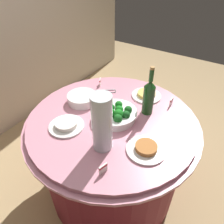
{
  "coord_description": "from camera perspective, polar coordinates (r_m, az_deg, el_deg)",
  "views": [
    {
      "loc": [
        -0.9,
        -0.58,
        1.63
      ],
      "look_at": [
        0.0,
        0.0,
        0.79
      ],
      "focal_mm": 34.05,
      "sensor_mm": 36.0,
      "label": 1
    }
  ],
  "objects": [
    {
      "name": "ground_plane",
      "position": [
        1.96,
        -0.0,
        -18.5
      ],
      "size": [
        6.0,
        6.0,
        0.0
      ],
      "primitive_type": "plane",
      "color": "tan"
    },
    {
      "name": "plate_stack",
      "position": [
        1.54,
        -8.03,
        3.65
      ],
      "size": [
        0.21,
        0.21,
        0.06
      ],
      "color": "white",
      "rests_on": "buffet_table"
    },
    {
      "name": "label_placard_rear",
      "position": [
        1.73,
        -3.19,
        8.16
      ],
      "size": [
        0.05,
        0.03,
        0.05
      ],
      "color": "white",
      "rests_on": "buffet_table"
    },
    {
      "name": "buffet_table",
      "position": [
        1.65,
        -0.0,
        -11.36
      ],
      "size": [
        1.16,
        1.16,
        0.74
      ],
      "color": "maroon",
      "rests_on": "ground_plane"
    },
    {
      "name": "food_plate_noodles",
      "position": [
        1.61,
        9.22,
        4.58
      ],
      "size": [
        0.22,
        0.22,
        0.03
      ],
      "color": "white",
      "rests_on": "buffet_table"
    },
    {
      "name": "label_placard_front",
      "position": [
        1.55,
        15.65,
        2.75
      ],
      "size": [
        0.05,
        0.01,
        0.05
      ],
      "color": "white",
      "rests_on": "buffet_table"
    },
    {
      "name": "wine_bottle",
      "position": [
        1.39,
        9.85,
        4.17
      ],
      "size": [
        0.07,
        0.07,
        0.34
      ],
      "color": "#184418",
      "rests_on": "buffet_table"
    },
    {
      "name": "food_plate_rice",
      "position": [
        1.35,
        -12.15,
        -3.39
      ],
      "size": [
        0.22,
        0.22,
        0.04
      ],
      "color": "white",
      "rests_on": "buffet_table"
    },
    {
      "name": "broccoli_bowl",
      "position": [
        1.36,
        1.01,
        -0.49
      ],
      "size": [
        0.28,
        0.28,
        0.11
      ],
      "color": "white",
      "rests_on": "buffet_table"
    },
    {
      "name": "label_placard_mid",
      "position": [
        1.08,
        -2.41,
        -14.91
      ],
      "size": [
        0.05,
        0.02,
        0.05
      ],
      "color": "white",
      "rests_on": "buffet_table"
    },
    {
      "name": "food_plate_peanuts",
      "position": [
        1.2,
        9.12,
        -9.69
      ],
      "size": [
        0.22,
        0.22,
        0.04
      ],
      "color": "white",
      "rests_on": "buffet_table"
    },
    {
      "name": "decorative_fruit_vase",
      "position": [
        1.11,
        -2.68,
        -3.71
      ],
      "size": [
        0.11,
        0.11,
        0.34
      ],
      "color": "silver",
      "rests_on": "buffet_table"
    },
    {
      "name": "serving_tongs",
      "position": [
        1.65,
        -1.53,
        5.62
      ],
      "size": [
        0.13,
        0.16,
        0.01
      ],
      "color": "silver",
      "rests_on": "buffet_table"
    }
  ]
}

